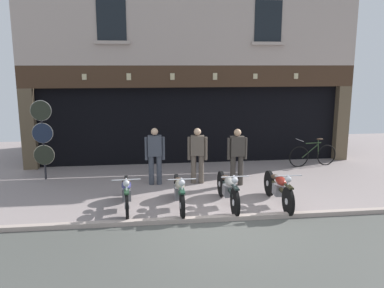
{
  "coord_description": "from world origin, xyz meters",
  "views": [
    {
      "loc": [
        -1.67,
        -7.95,
        3.35
      ],
      "look_at": [
        -0.33,
        2.68,
        1.19
      ],
      "focal_mm": 37.24,
      "sensor_mm": 36.0,
      "label": 1
    }
  ],
  "objects_px": {
    "motorcycle_center_left": "(179,191)",
    "salesman_right": "(237,154)",
    "advert_board_far": "(270,112)",
    "motorcycle_center_right": "(278,188)",
    "motorcycle_left": "(127,192)",
    "leaning_bicycle": "(313,155)",
    "shopkeeper_center": "(197,153)",
    "advert_board_near": "(244,114)",
    "motorcycle_center": "(228,189)",
    "tyre_sign_pole": "(43,134)",
    "salesman_left": "(155,154)"
  },
  "relations": [
    {
      "from": "motorcycle_center_right",
      "to": "motorcycle_left",
      "type": "bearing_deg",
      "value": -2.23
    },
    {
      "from": "motorcycle_center",
      "to": "salesman_right",
      "type": "bearing_deg",
      "value": -111.51
    },
    {
      "from": "motorcycle_center_left",
      "to": "salesman_left",
      "type": "bearing_deg",
      "value": -76.2
    },
    {
      "from": "motorcycle_center_left",
      "to": "tyre_sign_pole",
      "type": "height_order",
      "value": "tyre_sign_pole"
    },
    {
      "from": "motorcycle_left",
      "to": "motorcycle_center",
      "type": "height_order",
      "value": "motorcycle_center"
    },
    {
      "from": "advert_board_far",
      "to": "motorcycle_center_right",
      "type": "bearing_deg",
      "value": -104.9
    },
    {
      "from": "tyre_sign_pole",
      "to": "motorcycle_center_right",
      "type": "bearing_deg",
      "value": -26.14
    },
    {
      "from": "motorcycle_left",
      "to": "salesman_left",
      "type": "xyz_separation_m",
      "value": [
        0.73,
        1.9,
        0.47
      ]
    },
    {
      "from": "salesman_left",
      "to": "motorcycle_left",
      "type": "bearing_deg",
      "value": 70.89
    },
    {
      "from": "motorcycle_left",
      "to": "shopkeeper_center",
      "type": "relative_size",
      "value": 1.22
    },
    {
      "from": "motorcycle_center_left",
      "to": "salesman_right",
      "type": "height_order",
      "value": "salesman_right"
    },
    {
      "from": "motorcycle_center_left",
      "to": "shopkeeper_center",
      "type": "height_order",
      "value": "shopkeeper_center"
    },
    {
      "from": "shopkeeper_center",
      "to": "advert_board_far",
      "type": "distance_m",
      "value": 3.91
    },
    {
      "from": "motorcycle_center_right",
      "to": "leaning_bicycle",
      "type": "relative_size",
      "value": 1.19
    },
    {
      "from": "tyre_sign_pole",
      "to": "motorcycle_left",
      "type": "bearing_deg",
      "value": -48.71
    },
    {
      "from": "motorcycle_center_left",
      "to": "tyre_sign_pole",
      "type": "bearing_deg",
      "value": -38.24
    },
    {
      "from": "salesman_right",
      "to": "motorcycle_center_left",
      "type": "bearing_deg",
      "value": 42.72
    },
    {
      "from": "salesman_right",
      "to": "advert_board_far",
      "type": "height_order",
      "value": "advert_board_far"
    },
    {
      "from": "motorcycle_center",
      "to": "tyre_sign_pole",
      "type": "height_order",
      "value": "tyre_sign_pole"
    },
    {
      "from": "motorcycle_left",
      "to": "salesman_right",
      "type": "xyz_separation_m",
      "value": [
        3.0,
        1.55,
        0.47
      ]
    },
    {
      "from": "advert_board_near",
      "to": "leaning_bicycle",
      "type": "relative_size",
      "value": 0.65
    },
    {
      "from": "motorcycle_left",
      "to": "leaning_bicycle",
      "type": "bearing_deg",
      "value": -153.57
    },
    {
      "from": "motorcycle_center_left",
      "to": "salesman_right",
      "type": "bearing_deg",
      "value": -137.17
    },
    {
      "from": "motorcycle_left",
      "to": "advert_board_near",
      "type": "height_order",
      "value": "advert_board_near"
    },
    {
      "from": "motorcycle_center_left",
      "to": "motorcycle_center",
      "type": "bearing_deg",
      "value": -179.38
    },
    {
      "from": "motorcycle_left",
      "to": "motorcycle_center",
      "type": "xyz_separation_m",
      "value": [
        2.39,
        -0.08,
        0.01
      ]
    },
    {
      "from": "salesman_left",
      "to": "salesman_right",
      "type": "height_order",
      "value": "salesman_left"
    },
    {
      "from": "motorcycle_center_right",
      "to": "salesman_left",
      "type": "relative_size",
      "value": 1.28
    },
    {
      "from": "tyre_sign_pole",
      "to": "salesman_left",
      "type": "bearing_deg",
      "value": -15.89
    },
    {
      "from": "motorcycle_center_left",
      "to": "motorcycle_center",
      "type": "height_order",
      "value": "motorcycle_center"
    },
    {
      "from": "motorcycle_left",
      "to": "motorcycle_center_left",
      "type": "distance_m",
      "value": 1.23
    },
    {
      "from": "shopkeeper_center",
      "to": "motorcycle_center_right",
      "type": "bearing_deg",
      "value": 137.64
    },
    {
      "from": "salesman_right",
      "to": "advert_board_near",
      "type": "bearing_deg",
      "value": -107.99
    },
    {
      "from": "shopkeeper_center",
      "to": "advert_board_near",
      "type": "height_order",
      "value": "advert_board_near"
    },
    {
      "from": "advert_board_far",
      "to": "leaning_bicycle",
      "type": "height_order",
      "value": "advert_board_far"
    },
    {
      "from": "motorcycle_center",
      "to": "leaning_bicycle",
      "type": "xyz_separation_m",
      "value": [
        3.64,
        3.43,
        -0.05
      ]
    },
    {
      "from": "advert_board_near",
      "to": "advert_board_far",
      "type": "height_order",
      "value": "advert_board_far"
    },
    {
      "from": "motorcycle_center",
      "to": "leaning_bicycle",
      "type": "distance_m",
      "value": 5.0
    },
    {
      "from": "motorcycle_center_left",
      "to": "leaning_bicycle",
      "type": "xyz_separation_m",
      "value": [
        4.81,
        3.45,
        -0.04
      ]
    },
    {
      "from": "motorcycle_center",
      "to": "shopkeeper_center",
      "type": "relative_size",
      "value": 1.3
    },
    {
      "from": "motorcycle_left",
      "to": "leaning_bicycle",
      "type": "relative_size",
      "value": 1.13
    },
    {
      "from": "motorcycle_center_right",
      "to": "salesman_right",
      "type": "relative_size",
      "value": 1.28
    },
    {
      "from": "motorcycle_left",
      "to": "advert_board_near",
      "type": "xyz_separation_m",
      "value": [
        3.9,
        4.37,
        1.22
      ]
    },
    {
      "from": "motorcycle_left",
      "to": "advert_board_far",
      "type": "bearing_deg",
      "value": -140.4
    },
    {
      "from": "motorcycle_center_right",
      "to": "advert_board_far",
      "type": "relative_size",
      "value": 2.03
    },
    {
      "from": "motorcycle_left",
      "to": "motorcycle_center",
      "type": "relative_size",
      "value": 0.94
    },
    {
      "from": "tyre_sign_pole",
      "to": "advert_board_far",
      "type": "bearing_deg",
      "value": 12.08
    },
    {
      "from": "tyre_sign_pole",
      "to": "advert_board_near",
      "type": "bearing_deg",
      "value": 13.75
    },
    {
      "from": "motorcycle_center_right",
      "to": "motorcycle_center",
      "type": "bearing_deg",
      "value": -3.87
    },
    {
      "from": "motorcycle_center",
      "to": "motorcycle_center_right",
      "type": "distance_m",
      "value": 1.22
    }
  ]
}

